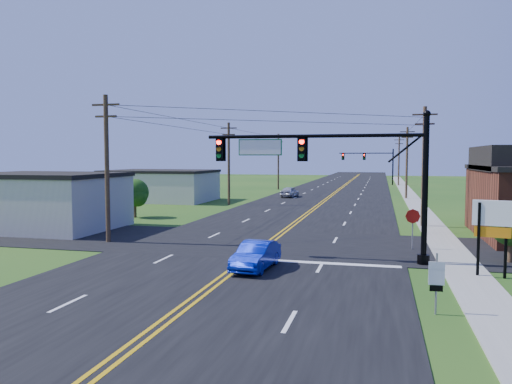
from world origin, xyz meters
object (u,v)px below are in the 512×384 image
(signal_mast_main, at_px, (332,167))
(stop_sign, at_px, (413,220))
(blue_car, at_px, (256,256))
(route_sign, at_px, (436,279))
(signal_mast_far, at_px, (369,161))

(signal_mast_main, bearing_deg, stop_sign, 43.71)
(signal_mast_main, bearing_deg, blue_car, -136.32)
(blue_car, relative_size, route_sign, 1.88)
(signal_mast_far, relative_size, route_sign, 5.31)
(blue_car, height_order, route_sign, route_sign)
(route_sign, bearing_deg, stop_sign, 88.01)
(signal_mast_main, height_order, blue_car, signal_mast_main)
(signal_mast_far, relative_size, stop_sign, 4.72)
(signal_mast_main, relative_size, blue_car, 2.91)
(signal_mast_main, xyz_separation_m, stop_sign, (4.16, 3.98, -3.07))
(signal_mast_far, height_order, route_sign, signal_mast_far)
(signal_mast_main, bearing_deg, signal_mast_far, 89.92)
(stop_sign, bearing_deg, route_sign, -96.11)
(stop_sign, bearing_deg, signal_mast_far, 86.98)
(signal_mast_main, distance_m, signal_mast_far, 72.00)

